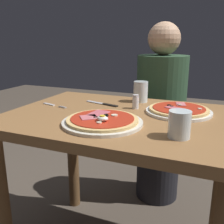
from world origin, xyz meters
TOP-DOWN VIEW (x-y plane):
  - dining_table at (0.00, 0.00)m, footprint 1.00×0.72m
  - pizza_foreground at (-0.02, -0.15)m, footprint 0.31×0.31m
  - pizza_across_left at (0.23, 0.13)m, footprint 0.29×0.29m
  - water_glass_near at (0.01, 0.27)m, footprint 0.07×0.07m
  - water_glass_far at (0.27, -0.18)m, footprint 0.07×0.07m
  - fork at (-0.37, 0.02)m, footprint 0.16×0.05m
  - knife at (-0.15, 0.14)m, footprint 0.19×0.07m
  - salt_shaker at (0.02, 0.12)m, footprint 0.03×0.03m
  - diner_person at (0.04, 0.62)m, footprint 0.32×0.32m

SIDE VIEW (x-z plane):
  - diner_person at x=0.04m, z-range -0.03..1.15m
  - dining_table at x=0.00m, z-range 0.23..0.99m
  - fork at x=-0.37m, z-range 0.76..0.76m
  - knife at x=-0.15m, z-range 0.76..0.76m
  - pizza_across_left at x=0.23m, z-range 0.76..0.79m
  - pizza_foreground at x=-0.02m, z-range 0.75..0.79m
  - salt_shaker at x=0.02m, z-range 0.76..0.82m
  - water_glass_far at x=0.27m, z-range 0.75..0.84m
  - water_glass_near at x=0.01m, z-range 0.75..0.86m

